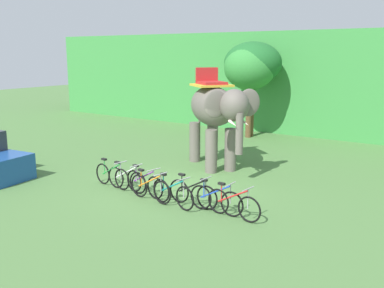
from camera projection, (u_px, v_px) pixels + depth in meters
The scene contains 13 objects.
ground_plane at pixel (174, 188), 14.28m from camera, with size 80.00×80.00×0.00m, color #4C753D.
foliage_hedge at pixel (319, 81), 25.02m from camera, with size 36.00×6.00×5.47m, color #3D8E42.
tree_far_right at pixel (250, 68), 22.09m from camera, with size 2.63×2.63×4.77m.
tree_left at pixel (253, 64), 22.28m from camera, with size 2.94×2.94×4.90m.
elephant at pixel (216, 111), 16.33m from camera, with size 3.93×3.41×3.78m.
bike_green at pixel (112, 176), 14.32m from camera, with size 1.70×0.52×0.92m.
bike_white at pixel (127, 179), 13.91m from camera, with size 1.71×0.52×0.92m.
bike_purple at pixel (144, 183), 13.48m from camera, with size 1.69×0.52×0.92m.
bike_orange at pixel (150, 188), 12.99m from camera, with size 1.70×0.52×0.92m.
bike_teal at pixel (173, 193), 12.51m from camera, with size 1.69×0.52×0.92m.
bike_black at pixel (193, 193), 12.52m from camera, with size 1.71×0.52×0.92m.
bike_blue at pixel (216, 199), 11.99m from camera, with size 1.71×0.52×0.92m.
bike_red at pixel (233, 204), 11.62m from camera, with size 1.71×0.52×0.92m.
Camera 1 is at (8.18, -10.97, 4.35)m, focal length 40.81 mm.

